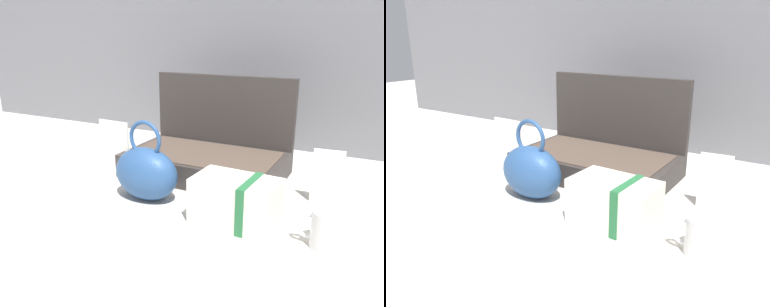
% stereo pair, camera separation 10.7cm
% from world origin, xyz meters
% --- Properties ---
extents(ground_plane, '(6.00, 6.00, 0.00)m').
position_xyz_m(ground_plane, '(0.00, 0.00, 0.00)').
color(ground_plane, beige).
extents(open_suitcase, '(0.50, 0.30, 0.31)m').
position_xyz_m(open_suitcase, '(-0.06, 0.16, 0.07)').
color(open_suitcase, '#332D2B').
rests_on(open_suitcase, ground_plane).
extents(teal_pouch_handbag, '(0.20, 0.13, 0.23)m').
position_xyz_m(teal_pouch_handbag, '(-0.12, -0.11, 0.08)').
color(teal_pouch_handbag, '#284C7F').
rests_on(teal_pouch_handbag, ground_plane).
extents(cream_toiletry_bag, '(0.21, 0.13, 0.12)m').
position_xyz_m(cream_toiletry_bag, '(0.15, -0.13, 0.06)').
color(cream_toiletry_bag, silver).
rests_on(cream_toiletry_bag, ground_plane).
extents(coffee_mug, '(0.11, 0.08, 0.09)m').
position_xyz_m(coffee_mug, '(0.37, -0.15, 0.04)').
color(coffee_mug, silver).
rests_on(coffee_mug, ground_plane).
extents(info_card_left, '(0.12, 0.01, 0.17)m').
position_xyz_m(info_card_left, '(-0.35, 0.04, 0.09)').
color(info_card_left, white).
rests_on(info_card_left, ground_plane).
extents(poster_card_right, '(0.08, 0.01, 0.15)m').
position_xyz_m(poster_card_right, '(0.33, 0.08, 0.08)').
color(poster_card_right, white).
rests_on(poster_card_right, ground_plane).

